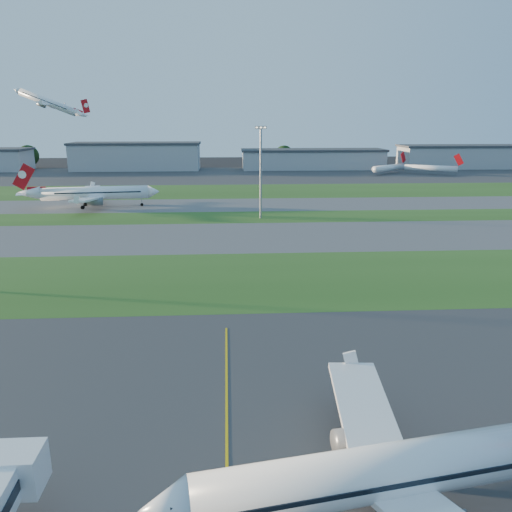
{
  "coord_description": "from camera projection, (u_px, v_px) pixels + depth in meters",
  "views": [
    {
      "loc": [
        5.33,
        -33.07,
        27.55
      ],
      "look_at": [
        9.75,
        41.67,
        7.0
      ],
      "focal_mm": 35.0,
      "sensor_mm": 36.0,
      "label": 1
    }
  ],
  "objects": [
    {
      "name": "ground",
      "position": [
        163.0,
        486.0,
        38.83
      ],
      "size": [
        700.0,
        700.0,
        0.0
      ],
      "primitive_type": "plane",
      "color": "black",
      "rests_on": "ground"
    },
    {
      "name": "apron_near",
      "position": [
        163.0,
        486.0,
        38.82
      ],
      "size": [
        300.0,
        70.0,
        0.01
      ],
      "primitive_type": "cube",
      "color": "#333335",
      "rests_on": "ground"
    },
    {
      "name": "grass_strip_a",
      "position": [
        198.0,
        279.0,
        88.88
      ],
      "size": [
        300.0,
        34.0,
        0.01
      ],
      "primitive_type": "cube",
      "color": "#274C19",
      "rests_on": "ground"
    },
    {
      "name": "taxiway_a",
      "position": [
        205.0,
        237.0,
        120.65
      ],
      "size": [
        300.0,
        32.0,
        0.01
      ],
      "primitive_type": "cube",
      "color": "#515154",
      "rests_on": "ground"
    },
    {
      "name": "grass_strip_b",
      "position": [
        209.0,
        218.0,
        144.72
      ],
      "size": [
        300.0,
        18.0,
        0.01
      ],
      "primitive_type": "cube",
      "color": "#274C19",
      "rests_on": "ground"
    },
    {
      "name": "taxiway_b",
      "position": [
        211.0,
        205.0,
        165.89
      ],
      "size": [
        300.0,
        26.0,
        0.01
      ],
      "primitive_type": "cube",
      "color": "#515154",
      "rests_on": "ground"
    },
    {
      "name": "grass_strip_c",
      "position": [
        213.0,
        191.0,
        197.66
      ],
      "size": [
        300.0,
        40.0,
        0.01
      ],
      "primitive_type": "cube",
      "color": "#274C19",
      "rests_on": "ground"
    },
    {
      "name": "apron_far",
      "position": [
        216.0,
        175.0,
        255.42
      ],
      "size": [
        400.0,
        80.0,
        0.01
      ],
      "primitive_type": "cube",
      "color": "#333335",
      "rests_on": "ground"
    },
    {
      "name": "yellow_line",
      "position": [
        227.0,
        483.0,
        39.11
      ],
      "size": [
        0.25,
        60.0,
        0.02
      ],
      "primitive_type": "cube",
      "color": "gold",
      "rests_on": "ground"
    },
    {
      "name": "airliner_parked",
      "position": [
        406.0,
        470.0,
        34.68
      ],
      "size": [
        36.34,
        30.58,
        11.41
      ],
      "rotation": [
        0.0,
        0.0,
        0.17
      ],
      "color": "white",
      "rests_on": "ground"
    },
    {
      "name": "airliner_taxiing",
      "position": [
        94.0,
        193.0,
        160.39
      ],
      "size": [
        41.26,
        34.83,
        12.89
      ],
      "rotation": [
        0.0,
        0.0,
        3.26
      ],
      "color": "white",
      "rests_on": "ground"
    },
    {
      "name": "airliner_departing",
      "position": [
        49.0,
        103.0,
        239.93
      ],
      "size": [
        34.33,
        29.04,
        10.71
      ],
      "rotation": [
        0.0,
        0.0,
        -0.08
      ],
      "color": "white"
    },
    {
      "name": "mini_jet_near",
      "position": [
        389.0,
        168.0,
        259.31
      ],
      "size": [
        23.29,
        19.39,
        9.48
      ],
      "rotation": [
        0.0,
        0.0,
        0.68
      ],
      "color": "white",
      "rests_on": "ground"
    },
    {
      "name": "mini_jet_far",
      "position": [
        431.0,
        168.0,
        256.64
      ],
      "size": [
        26.19,
        14.8,
        9.48
      ],
      "rotation": [
        0.0,
        0.0,
        -0.48
      ],
      "color": "white",
      "rests_on": "ground"
    },
    {
      "name": "light_mast_centre",
      "position": [
        261.0,
        166.0,
        139.72
      ],
      "size": [
        3.2,
        0.7,
        25.8
      ],
      "color": "gray",
      "rests_on": "ground"
    },
    {
      "name": "hangar_west",
      "position": [
        136.0,
        156.0,
        279.72
      ],
      "size": [
        71.4,
        23.0,
        15.2
      ],
      "color": "#9C9FA4",
      "rests_on": "ground"
    },
    {
      "name": "hangar_east",
      "position": [
        313.0,
        159.0,
        285.94
      ],
      "size": [
        81.6,
        23.0,
        11.2
      ],
      "color": "#9C9FA4",
      "rests_on": "ground"
    },
    {
      "name": "hangar_far_east",
      "position": [
        482.0,
        156.0,
        291.36
      ],
      "size": [
        96.9,
        23.0,
        13.2
      ],
      "color": "#9C9FA4",
      "rests_on": "ground"
    },
    {
      "name": "tree_west",
      "position": [
        28.0,
        156.0,
        290.6
      ],
      "size": [
        12.1,
        12.1,
        13.2
      ],
      "color": "black",
      "rests_on": "ground"
    },
    {
      "name": "tree_mid_west",
      "position": [
        183.0,
        158.0,
        292.21
      ],
      "size": [
        9.9,
        9.9,
        10.8
      ],
      "color": "black",
      "rests_on": "ground"
    },
    {
      "name": "tree_mid_east",
      "position": [
        284.0,
        155.0,
        298.25
      ],
      "size": [
        11.55,
        11.55,
        12.6
      ],
      "color": "black",
      "rests_on": "ground"
    },
    {
      "name": "tree_east",
      "position": [
        408.0,
        156.0,
        300.76
      ],
      "size": [
        10.45,
        10.45,
        11.4
      ],
      "color": "black",
      "rests_on": "ground"
    }
  ]
}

